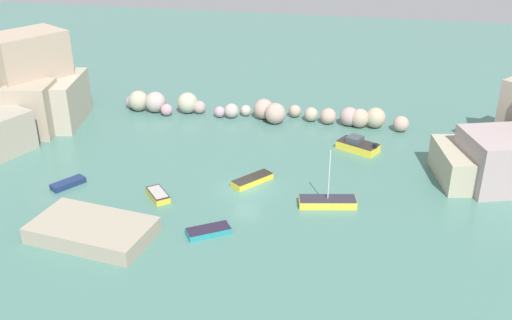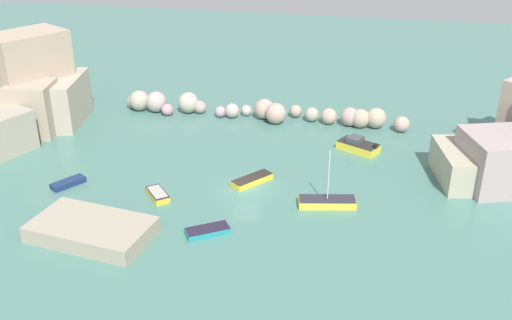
# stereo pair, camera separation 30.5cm
# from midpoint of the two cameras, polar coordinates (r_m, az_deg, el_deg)

# --- Properties ---
(cove_water) EXTENTS (160.00, 160.00, 0.00)m
(cove_water) POSITION_cam_midpoint_polar(r_m,az_deg,el_deg) (55.98, -1.10, -2.88)
(cove_water) COLOR #49796D
(cove_water) RESTS_ON ground
(cliff_headland_left) EXTENTS (19.62, 23.17, 10.90)m
(cliff_headland_left) POSITION_cam_midpoint_polar(r_m,az_deg,el_deg) (75.83, -22.68, 5.58)
(cliff_headland_left) COLOR #A6A68C
(cliff_headland_left) RESTS_ON ground
(rock_breakwater) EXTENTS (35.53, 4.60, 2.62)m
(rock_breakwater) POSITION_cam_midpoint_polar(r_m,az_deg,el_deg) (72.21, -0.43, 4.90)
(rock_breakwater) COLOR #A68F93
(rock_breakwater) RESTS_ON ground
(stone_dock) EXTENTS (10.47, 6.85, 1.40)m
(stone_dock) POSITION_cam_midpoint_polar(r_m,az_deg,el_deg) (50.38, -15.78, -6.58)
(stone_dock) COLOR #A19682
(stone_dock) RESTS_ON ground
(moored_boat_0) EXTENTS (5.38, 2.64, 5.56)m
(moored_boat_0) POSITION_cam_midpoint_polar(r_m,az_deg,el_deg) (53.48, 6.80, -4.05)
(moored_boat_0) COLOR gold
(moored_boat_0) RESTS_ON cove_water
(moored_boat_1) EXTENTS (4.89, 3.95, 1.48)m
(moored_boat_1) POSITION_cam_midpoint_polar(r_m,az_deg,el_deg) (64.77, 9.71, 1.42)
(moored_boat_1) COLOR yellow
(moored_boat_1) RESTS_ON cove_water
(moored_boat_2) EXTENTS (3.02, 3.22, 0.63)m
(moored_boat_2) POSITION_cam_midpoint_polar(r_m,az_deg,el_deg) (55.19, -9.67, -3.34)
(moored_boat_2) COLOR gold
(moored_boat_2) RESTS_ON cove_water
(moored_boat_3) EXTENTS (2.77, 3.41, 0.53)m
(moored_boat_3) POSITION_cam_midpoint_polar(r_m,az_deg,el_deg) (59.38, -17.93, -2.18)
(moored_boat_3) COLOR navy
(moored_boat_3) RESTS_ON cove_water
(moored_boat_4) EXTENTS (3.84, 3.21, 0.57)m
(moored_boat_4) POSITION_cam_midpoint_polar(r_m,az_deg,el_deg) (49.32, -4.82, -6.90)
(moored_boat_4) COLOR teal
(moored_boat_4) RESTS_ON cove_water
(moored_boat_5) EXTENTS (3.75, 4.25, 0.63)m
(moored_boat_5) POSITION_cam_midpoint_polar(r_m,az_deg,el_deg) (57.04, -0.52, -1.95)
(moored_boat_5) COLOR yellow
(moored_boat_5) RESTS_ON cove_water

